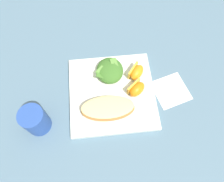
{
  "coord_description": "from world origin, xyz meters",
  "views": [
    {
      "loc": [
        -0.3,
        0.03,
        0.68
      ],
      "look_at": [
        0.0,
        0.0,
        0.03
      ],
      "focal_mm": 35.29,
      "sensor_mm": 36.0,
      "label": 1
    }
  ],
  "objects_px": {
    "cheesy_pizza_bread": "(108,108)",
    "paper_napkin": "(171,90)",
    "white_plate": "(112,93)",
    "orange_wedge_middle": "(136,72)",
    "green_salad_pile": "(110,70)",
    "drinking_blue_cup": "(35,120)",
    "orange_wedge_front": "(137,89)"
  },
  "relations": [
    {
      "from": "cheesy_pizza_bread",
      "to": "paper_napkin",
      "type": "relative_size",
      "value": 1.56
    },
    {
      "from": "white_plate",
      "to": "orange_wedge_middle",
      "type": "distance_m",
      "value": 0.11
    },
    {
      "from": "white_plate",
      "to": "cheesy_pizza_bread",
      "type": "bearing_deg",
      "value": 162.31
    },
    {
      "from": "green_salad_pile",
      "to": "white_plate",
      "type": "bearing_deg",
      "value": 179.21
    },
    {
      "from": "cheesy_pizza_bread",
      "to": "drinking_blue_cup",
      "type": "xyz_separation_m",
      "value": [
        -0.02,
        0.22,
        0.01
      ]
    },
    {
      "from": "white_plate",
      "to": "orange_wedge_middle",
      "type": "height_order",
      "value": "orange_wedge_middle"
    },
    {
      "from": "green_salad_pile",
      "to": "orange_wedge_front",
      "type": "height_order",
      "value": "green_salad_pile"
    },
    {
      "from": "cheesy_pizza_bread",
      "to": "orange_wedge_front",
      "type": "relative_size",
      "value": 2.48
    },
    {
      "from": "paper_napkin",
      "to": "orange_wedge_middle",
      "type": "bearing_deg",
      "value": 60.41
    },
    {
      "from": "white_plate",
      "to": "green_salad_pile",
      "type": "height_order",
      "value": "green_salad_pile"
    },
    {
      "from": "orange_wedge_middle",
      "to": "drinking_blue_cup",
      "type": "xyz_separation_m",
      "value": [
        -0.14,
        0.33,
        0.01
      ]
    },
    {
      "from": "orange_wedge_middle",
      "to": "green_salad_pile",
      "type": "bearing_deg",
      "value": 79.89
    },
    {
      "from": "orange_wedge_front",
      "to": "green_salad_pile",
      "type": "bearing_deg",
      "value": 45.42
    },
    {
      "from": "green_salad_pile",
      "to": "paper_napkin",
      "type": "bearing_deg",
      "value": -111.68
    },
    {
      "from": "orange_wedge_front",
      "to": "orange_wedge_middle",
      "type": "distance_m",
      "value": 0.06
    },
    {
      "from": "cheesy_pizza_bread",
      "to": "green_salad_pile",
      "type": "xyz_separation_m",
      "value": [
        0.13,
        -0.02,
        0.0
      ]
    },
    {
      "from": "cheesy_pizza_bread",
      "to": "orange_wedge_middle",
      "type": "height_order",
      "value": "orange_wedge_middle"
    },
    {
      "from": "drinking_blue_cup",
      "to": "paper_napkin",
      "type": "bearing_deg",
      "value": -80.27
    },
    {
      "from": "white_plate",
      "to": "paper_napkin",
      "type": "bearing_deg",
      "value": -92.08
    },
    {
      "from": "orange_wedge_front",
      "to": "drinking_blue_cup",
      "type": "distance_m",
      "value": 0.33
    },
    {
      "from": "orange_wedge_front",
      "to": "paper_napkin",
      "type": "height_order",
      "value": "orange_wedge_front"
    },
    {
      "from": "green_salad_pile",
      "to": "drinking_blue_cup",
      "type": "xyz_separation_m",
      "value": [
        -0.15,
        0.24,
        0.01
      ]
    },
    {
      "from": "white_plate",
      "to": "drinking_blue_cup",
      "type": "height_order",
      "value": "drinking_blue_cup"
    },
    {
      "from": "green_salad_pile",
      "to": "paper_napkin",
      "type": "height_order",
      "value": "green_salad_pile"
    },
    {
      "from": "cheesy_pizza_bread",
      "to": "paper_napkin",
      "type": "bearing_deg",
      "value": -76.09
    },
    {
      "from": "green_salad_pile",
      "to": "orange_wedge_middle",
      "type": "distance_m",
      "value": 0.09
    },
    {
      "from": "orange_wedge_middle",
      "to": "drinking_blue_cup",
      "type": "height_order",
      "value": "drinking_blue_cup"
    },
    {
      "from": "paper_napkin",
      "to": "drinking_blue_cup",
      "type": "height_order",
      "value": "drinking_blue_cup"
    },
    {
      "from": "green_salad_pile",
      "to": "paper_napkin",
      "type": "distance_m",
      "value": 0.22
    },
    {
      "from": "orange_wedge_middle",
      "to": "drinking_blue_cup",
      "type": "relative_size",
      "value": 0.71
    },
    {
      "from": "cheesy_pizza_bread",
      "to": "orange_wedge_middle",
      "type": "xyz_separation_m",
      "value": [
        0.12,
        -0.11,
        0.0
      ]
    },
    {
      "from": "cheesy_pizza_bread",
      "to": "white_plate",
      "type": "bearing_deg",
      "value": -17.69
    }
  ]
}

